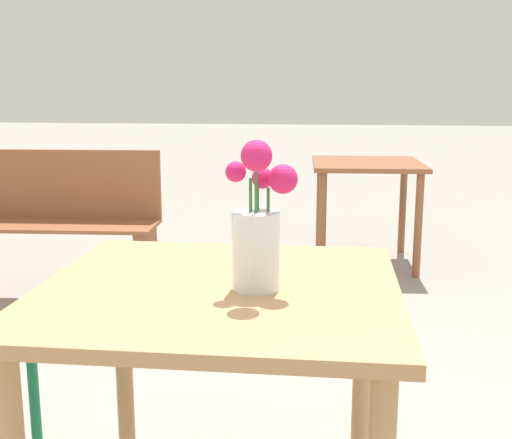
{
  "coord_description": "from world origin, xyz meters",
  "views": [
    {
      "loc": [
        0.25,
        -1.39,
        1.2
      ],
      "look_at": [
        0.09,
        -0.02,
        0.92
      ],
      "focal_mm": 45.0,
      "sensor_mm": 36.0,
      "label": 1
    }
  ],
  "objects": [
    {
      "name": "bench_near",
      "position": [
        -1.6,
        2.04,
        0.47
      ],
      "size": [
        1.76,
        0.46,
        0.85
      ],
      "color": "brown",
      "rests_on": "ground_plane"
    },
    {
      "name": "table_front",
      "position": [
        0.0,
        -0.0,
        0.64
      ],
      "size": [
        0.82,
        0.79,
        0.76
      ],
      "color": "tan",
      "rests_on": "ground_plane"
    },
    {
      "name": "flower_vase",
      "position": [
        0.09,
        -0.02,
        0.88
      ],
      "size": [
        0.16,
        0.14,
        0.34
      ],
      "color": "silver",
      "rests_on": "table_front"
    },
    {
      "name": "table_back",
      "position": [
        0.48,
        3.0,
        0.59
      ],
      "size": [
        0.76,
        0.81,
        0.71
      ],
      "color": "brown",
      "rests_on": "ground_plane"
    }
  ]
}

